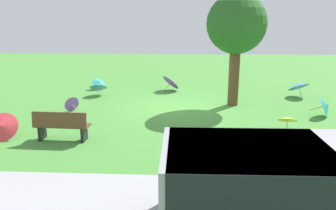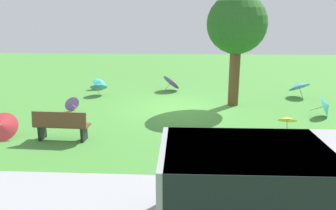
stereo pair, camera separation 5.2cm
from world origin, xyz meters
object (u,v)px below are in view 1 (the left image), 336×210
at_px(parasol_teal_0, 99,82).
at_px(parasol_purple_0, 172,81).
at_px(parasol_purple_1, 71,103).
at_px(park_bench, 61,126).
at_px(parasol_blue_1, 98,86).
at_px(van_dark, 294,184).
at_px(parasol_red_0, 1,126).
at_px(parasol_yellow_0, 287,119).
at_px(parasol_teal_2, 326,106).
at_px(shade_tree, 236,25).
at_px(parasol_blue_0, 298,85).

height_order(parasol_teal_0, parasol_purple_0, parasol_purple_0).
bearing_deg(parasol_purple_1, park_bench, 104.11).
bearing_deg(parasol_blue_1, van_dark, 120.25).
bearing_deg(parasol_red_0, parasol_yellow_0, -171.76).
bearing_deg(parasol_teal_0, parasol_teal_2, 155.38).
xyz_separation_m(parasol_teal_2, parasol_red_0, (10.48, 2.84, -0.01)).
relative_size(parasol_purple_0, parasol_purple_1, 2.01).
height_order(shade_tree, parasol_blue_1, shade_tree).
bearing_deg(parasol_red_0, parasol_purple_1, -107.75).
relative_size(parasol_teal_2, parasol_yellow_0, 1.40).
distance_m(parasol_yellow_0, parasol_blue_1, 8.55).
bearing_deg(parasol_blue_0, shade_tree, 26.55).
bearing_deg(park_bench, parasol_teal_0, -84.30).
bearing_deg(parasol_teal_0, parasol_red_0, 81.24).
distance_m(park_bench, parasol_teal_0, 7.19).
xyz_separation_m(park_bench, parasol_purple_1, (0.80, -3.18, -0.17)).
bearing_deg(parasol_blue_0, park_bench, 34.49).
relative_size(parasol_teal_2, parasol_blue_1, 1.04).
distance_m(parasol_teal_0, parasol_purple_1, 3.97).
xyz_separation_m(shade_tree, parasol_blue_1, (5.96, -1.40, -2.75)).
xyz_separation_m(park_bench, parasol_yellow_0, (-6.84, -1.26, -0.07)).
relative_size(van_dark, parasol_blue_0, 3.59).
bearing_deg(van_dark, park_bench, -37.26).
bearing_deg(parasol_blue_0, van_dark, 71.59).
bearing_deg(van_dark, parasol_blue_0, -108.41).
distance_m(park_bench, parasol_blue_0, 10.54).
bearing_deg(van_dark, parasol_teal_0, -61.62).
relative_size(parasol_purple_1, parasol_blue_1, 0.66).
bearing_deg(van_dark, shade_tree, -91.42).
xyz_separation_m(parasol_purple_0, parasol_red_0, (4.74, 7.00, -0.05)).
bearing_deg(shade_tree, park_bench, 38.40).
distance_m(parasol_purple_0, parasol_teal_2, 7.09).
height_order(shade_tree, parasol_purple_0, shade_tree).
bearing_deg(parasol_yellow_0, parasol_purple_1, -14.09).
relative_size(shade_tree, parasol_yellow_0, 6.48).
xyz_separation_m(shade_tree, parasol_teal_2, (-3.11, 1.56, -2.78)).
distance_m(parasol_blue_0, parasol_red_0, 12.07).
distance_m(parasol_teal_0, parasol_blue_1, 1.39).
xyz_separation_m(van_dark, parasol_purple_0, (2.42, -11.08, -0.45)).
relative_size(parasol_teal_2, parasol_purple_1, 1.57).
height_order(parasol_teal_0, parasol_yellow_0, parasol_teal_0).
distance_m(park_bench, parasol_teal_2, 9.13).
height_order(park_bench, parasol_yellow_0, park_bench).
height_order(parasol_teal_2, parasol_purple_1, parasol_teal_2).
xyz_separation_m(parasol_blue_0, parasol_yellow_0, (1.85, 4.71, -0.15)).
distance_m(shade_tree, parasol_blue_0, 4.39).
height_order(shade_tree, parasol_purple_1, shade_tree).
xyz_separation_m(parasol_teal_0, parasol_red_0, (1.10, 7.14, 0.05)).
relative_size(parasol_teal_2, parasol_red_0, 0.94).
relative_size(shade_tree, parasol_blue_1, 4.85).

